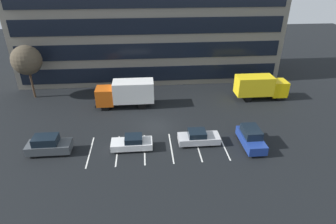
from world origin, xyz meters
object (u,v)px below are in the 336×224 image
(box_truck_yellow_all, at_px, (260,86))
(bare_tree, at_px, (26,60))
(box_truck_orange, at_px, (126,93))
(suv_navy, at_px, (251,138))
(suv_charcoal, at_px, (48,145))
(sedan_white, at_px, (132,143))
(sedan_silver, at_px, (198,138))

(box_truck_yellow_all, bearing_deg, bare_tree, 174.18)
(box_truck_orange, bearing_deg, suv_navy, -38.15)
(box_truck_orange, bearing_deg, bare_tree, 163.01)
(box_truck_orange, bearing_deg, suv_charcoal, -126.51)
(sedan_white, relative_size, suv_navy, 0.94)
(box_truck_orange, xyz_separation_m, sedan_white, (0.97, -10.03, -1.29))
(suv_navy, relative_size, suv_charcoal, 1.03)
(box_truck_yellow_all, distance_m, bare_tree, 32.39)
(bare_tree, bearing_deg, box_truck_yellow_all, -5.82)
(sedan_white, xyz_separation_m, bare_tree, (-14.35, 14.12, 4.80))
(suv_navy, bearing_deg, sedan_white, 177.74)
(box_truck_orange, distance_m, sedan_white, 10.16)
(suv_navy, height_order, sedan_silver, suv_navy)
(suv_navy, bearing_deg, suv_charcoal, 178.67)
(sedan_silver, bearing_deg, sedan_white, -176.92)
(suv_navy, xyz_separation_m, bare_tree, (-26.78, 14.61, 4.53))
(box_truck_orange, relative_size, bare_tree, 1.02)
(sedan_silver, distance_m, bare_tree, 25.84)
(box_truck_yellow_all, height_order, bare_tree, bare_tree)
(sedan_white, relative_size, sedan_silver, 0.97)
(box_truck_yellow_all, xyz_separation_m, suv_navy, (-5.24, -11.35, -0.93))
(box_truck_orange, xyz_separation_m, suv_charcoal, (-7.43, -10.04, -1.06))
(sedan_white, distance_m, suv_navy, 12.44)
(box_truck_yellow_all, height_order, sedan_white, box_truck_yellow_all)
(sedan_white, bearing_deg, bare_tree, 135.47)
(box_truck_yellow_all, xyz_separation_m, suv_charcoal, (-26.06, -10.86, -0.96))
(suv_navy, bearing_deg, bare_tree, 151.38)
(suv_charcoal, bearing_deg, sedan_white, 0.05)
(sedan_white, height_order, suv_charcoal, suv_charcoal)
(box_truck_orange, bearing_deg, box_truck_yellow_all, 2.54)
(suv_charcoal, distance_m, bare_tree, 16.00)
(box_truck_orange, distance_m, bare_tree, 14.43)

